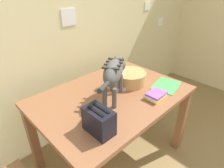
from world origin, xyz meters
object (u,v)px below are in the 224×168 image
at_px(saucer_bowl, 118,85).
at_px(book_stack, 156,96).
at_px(toaster, 99,121).
at_px(dining_table, 112,103).
at_px(wicker_basket, 130,78).
at_px(magazine, 166,85).
at_px(coffee_mug, 119,79).
at_px(cat, 114,72).

relative_size(saucer_bowl, book_stack, 1.27).
height_order(book_stack, toaster, toaster).
distance_m(dining_table, wicker_basket, 0.30).
relative_size(saucer_bowl, magazine, 0.78).
bearing_deg(book_stack, saucer_bowl, 101.04).
distance_m(dining_table, book_stack, 0.38).
bearing_deg(coffee_mug, cat, -148.39).
xyz_separation_m(magazine, wicker_basket, (-0.21, 0.27, 0.06)).
height_order(magazine, book_stack, book_stack).
xyz_separation_m(wicker_basket, toaster, (-0.63, -0.29, 0.03)).
distance_m(cat, book_stack, 0.40).
distance_m(coffee_mug, magazine, 0.44).
distance_m(dining_table, toaster, 0.49).
xyz_separation_m(dining_table, magazine, (0.46, -0.24, 0.09)).
bearing_deg(cat, magazine, 33.87).
xyz_separation_m(dining_table, toaster, (-0.37, -0.26, 0.18)).
bearing_deg(wicker_basket, dining_table, -174.99).
height_order(saucer_bowl, coffee_mug, coffee_mug).
bearing_deg(saucer_bowl, toaster, -147.76).
relative_size(dining_table, book_stack, 7.43).
bearing_deg(toaster, book_stack, -3.09).
distance_m(coffee_mug, book_stack, 0.37).
xyz_separation_m(cat, coffee_mug, (0.16, 0.10, -0.15)).
xyz_separation_m(coffee_mug, book_stack, (0.07, -0.36, -0.05)).
relative_size(cat, book_stack, 3.23).
height_order(dining_table, magazine, magazine).
distance_m(book_stack, toaster, 0.59).
xyz_separation_m(cat, magazine, (0.47, -0.21, -0.22)).
bearing_deg(saucer_bowl, coffee_mug, 0.00).
height_order(saucer_bowl, wicker_basket, wicker_basket).
height_order(saucer_bowl, toaster, toaster).
relative_size(book_stack, wicker_basket, 0.59).
relative_size(cat, toaster, 2.79).
bearing_deg(toaster, cat, 32.26).
bearing_deg(wicker_basket, toaster, -155.50).
height_order(cat, book_stack, cat).
xyz_separation_m(saucer_bowl, coffee_mug, (0.00, 0.00, 0.06)).
bearing_deg(saucer_bowl, wicker_basket, -19.02).
distance_m(saucer_bowl, toaster, 0.61).
bearing_deg(magazine, wicker_basket, 115.53).
relative_size(dining_table, cat, 2.30).
bearing_deg(magazine, coffee_mug, 123.78).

